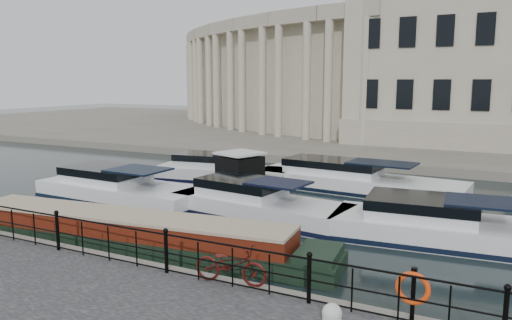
{
  "coord_description": "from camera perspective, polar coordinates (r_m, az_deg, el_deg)",
  "views": [
    {
      "loc": [
        7.77,
        -12.38,
        5.58
      ],
      "look_at": [
        0.5,
        2.0,
        3.0
      ],
      "focal_mm": 35.0,
      "sensor_mm": 36.0,
      "label": 1
    }
  ],
  "objects": [
    {
      "name": "far_bank",
      "position": [
        52.24,
        18.14,
        2.82
      ],
      "size": [
        120.0,
        42.0,
        0.55
      ],
      "primitive_type": "cube",
      "color": "#6B665B",
      "rests_on": "ground_plane"
    },
    {
      "name": "mooring_bollard",
      "position": [
        10.64,
        8.67,
        -17.5
      ],
      "size": [
        0.54,
        0.54,
        0.61
      ],
      "color": "silver",
      "rests_on": "near_quay"
    },
    {
      "name": "cabin_cruisers",
      "position": [
        23.03,
        2.17,
        -3.99
      ],
      "size": [
        22.86,
        10.44,
        1.99
      ],
      "color": "white",
      "rests_on": "ground_plane"
    },
    {
      "name": "narrowboat",
      "position": [
        17.45,
        -14.64,
        -8.6
      ],
      "size": [
        14.67,
        3.46,
        1.54
      ],
      "rotation": [
        0.0,
        0.0,
        0.11
      ],
      "color": "black",
      "rests_on": "ground_plane"
    },
    {
      "name": "ground_plane",
      "position": [
        15.65,
        -5.05,
        -11.83
      ],
      "size": [
        160.0,
        160.0,
        0.0
      ],
      "primitive_type": "plane",
      "color": "black",
      "rests_on": "ground"
    },
    {
      "name": "harbour_hut",
      "position": [
        24.62,
        -1.85,
        -1.74
      ],
      "size": [
        3.24,
        2.98,
        2.16
      ],
      "rotation": [
        0.0,
        0.0,
        -0.35
      ],
      "color": "#6B665B",
      "rests_on": "ground_plane"
    },
    {
      "name": "railing",
      "position": [
        13.5,
        -10.24,
        -9.99
      ],
      "size": [
        24.14,
        0.14,
        1.22
      ],
      "color": "black",
      "rests_on": "near_quay"
    },
    {
      "name": "life_ring_post",
      "position": [
        11.18,
        17.49,
        -13.89
      ],
      "size": [
        0.73,
        0.2,
        1.19
      ],
      "color": "black",
      "rests_on": "near_quay"
    },
    {
      "name": "civic_building",
      "position": [
        47.92,
        16.54,
        10.48
      ],
      "size": [
        53.55,
        31.84,
        16.85
      ],
      "color": "#ADA38C",
      "rests_on": "far_bank"
    },
    {
      "name": "bicycle",
      "position": [
        12.7,
        -2.9,
        -11.84
      ],
      "size": [
        1.96,
        0.9,
        1.0
      ],
      "primitive_type": "imported",
      "rotation": [
        0.0,
        0.0,
        1.7
      ],
      "color": "#4A0F0D",
      "rests_on": "near_quay"
    }
  ]
}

